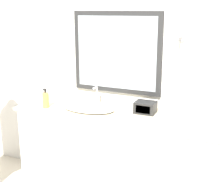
# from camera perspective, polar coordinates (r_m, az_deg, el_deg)

# --- Properties ---
(wall_back) EXTENTS (8.00, 0.18, 2.55)m
(wall_back) POSITION_cam_1_polar(r_m,az_deg,el_deg) (3.04, 3.99, 4.50)
(wall_back) COLOR white
(wall_back) RESTS_ON ground_plane
(vanity_counter) EXTENTS (2.04, 0.56, 0.89)m
(vanity_counter) POSITION_cam_1_polar(r_m,az_deg,el_deg) (3.03, 1.75, -12.09)
(vanity_counter) COLOR white
(vanity_counter) RESTS_ON ground_plane
(sink_basin) EXTENTS (0.51, 0.36, 0.19)m
(sink_basin) POSITION_cam_1_polar(r_m,az_deg,el_deg) (2.97, -4.24, -3.01)
(sink_basin) COLOR white
(sink_basin) RESTS_ON vanity_counter
(soap_bottle) EXTENTS (0.06, 0.06, 0.19)m
(soap_bottle) POSITION_cam_1_polar(r_m,az_deg,el_deg) (3.07, -12.02, -1.58)
(soap_bottle) COLOR gold
(soap_bottle) RESTS_ON vanity_counter
(appliance_box) EXTENTS (0.19, 0.15, 0.10)m
(appliance_box) POSITION_cam_1_polar(r_m,az_deg,el_deg) (2.87, 6.12, -3.00)
(appliance_box) COLOR black
(appliance_box) RESTS_ON vanity_counter
(hand_towel_near_sink) EXTENTS (0.18, 0.12, 0.05)m
(hand_towel_near_sink) POSITION_cam_1_polar(r_m,az_deg,el_deg) (2.81, 15.11, -4.40)
(hand_towel_near_sink) COLOR white
(hand_towel_near_sink) RESTS_ON vanity_counter
(metal_tray) EXTENTS (0.19, 0.12, 0.01)m
(metal_tray) POSITION_cam_1_polar(r_m,az_deg,el_deg) (2.83, 10.39, -4.41)
(metal_tray) COLOR silver
(metal_tray) RESTS_ON vanity_counter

